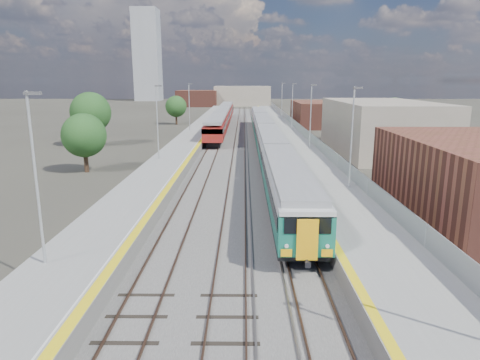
{
  "coord_description": "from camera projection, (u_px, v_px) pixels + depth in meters",
  "views": [
    {
      "loc": [
        -1.37,
        -9.57,
        8.91
      ],
      "look_at": [
        -1.64,
        19.29,
        2.2
      ],
      "focal_mm": 32.0,
      "sensor_mm": 36.0,
      "label": 1
    }
  ],
  "objects": [
    {
      "name": "green_train",
      "position": [
        266.0,
        135.0,
        55.59
      ],
      "size": [
        2.67,
        74.48,
        2.94
      ],
      "color": "black",
      "rests_on": "ground"
    },
    {
      "name": "tree_b",
      "position": [
        91.0,
        112.0,
        58.68
      ],
      "size": [
        5.49,
        5.49,
        7.43
      ],
      "color": "#382619",
      "rests_on": "ground"
    },
    {
      "name": "buildings",
      "position": [
        195.0,
        75.0,
        144.05
      ],
      "size": [
        72.0,
        185.5,
        40.0
      ],
      "color": "brown",
      "rests_on": "ground"
    },
    {
      "name": "platform_right",
      "position": [
        290.0,
        140.0,
        62.28
      ],
      "size": [
        4.7,
        155.0,
        8.52
      ],
      "color": "slate",
      "rests_on": "ground"
    },
    {
      "name": "tree_a",
      "position": [
        84.0,
        135.0,
        41.91
      ],
      "size": [
        4.32,
        4.32,
        5.85
      ],
      "color": "#382619",
      "rests_on": "ground"
    },
    {
      "name": "platform_left",
      "position": [
        192.0,
        140.0,
        62.41
      ],
      "size": [
        4.3,
        155.0,
        8.52
      ],
      "color": "slate",
      "rests_on": "ground"
    },
    {
      "name": "red_train",
      "position": [
        223.0,
        117.0,
        82.99
      ],
      "size": [
        2.8,
        56.77,
        3.53
      ],
      "color": "black",
      "rests_on": "ground"
    },
    {
      "name": "tracks",
      "position": [
        242.0,
        141.0,
        64.08
      ],
      "size": [
        8.96,
        160.0,
        0.17
      ],
      "color": "#4C3323",
      "rests_on": "ground"
    },
    {
      "name": "ballast_bed",
      "position": [
        238.0,
        143.0,
        62.47
      ],
      "size": [
        10.5,
        155.0,
        0.06
      ],
      "primitive_type": "cube",
      "color": "#565451",
      "rests_on": "ground"
    },
    {
      "name": "tree_c",
      "position": [
        176.0,
        106.0,
        88.35
      ],
      "size": [
        4.37,
        4.37,
        5.92
      ],
      "color": "#382619",
      "rests_on": "ground"
    },
    {
      "name": "tree_d",
      "position": [
        394.0,
        111.0,
        73.49
      ],
      "size": [
        4.53,
        4.53,
        6.14
      ],
      "color": "#382619",
      "rests_on": "ground"
    },
    {
      "name": "ground",
      "position": [
        254.0,
        146.0,
        60.02
      ],
      "size": [
        320.0,
        320.0,
        0.0
      ],
      "primitive_type": "plane",
      "color": "#47443A",
      "rests_on": "ground"
    }
  ]
}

